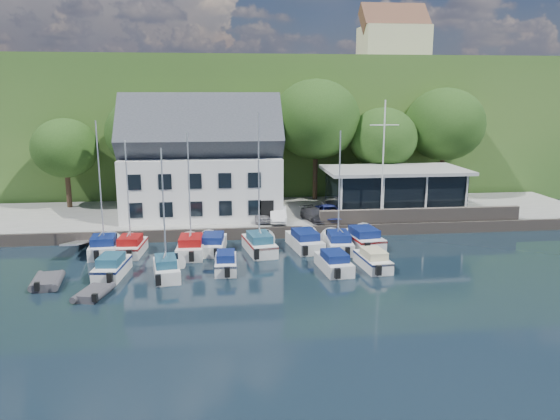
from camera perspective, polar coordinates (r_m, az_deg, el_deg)
The scene contains 36 objects.
ground at distance 36.00m, azimuth 2.80°, elevation -7.51°, with size 180.00×180.00×0.00m, color black.
quay at distance 52.53m, azimuth -0.31°, elevation -0.57°, with size 60.00×13.00×1.00m, color #969691.
quay_face at distance 46.26m, azimuth 0.58°, elevation -2.35°, with size 60.00×0.30×1.00m, color #61564D.
hillside at distance 95.66m, azimuth -3.31°, elevation 9.75°, with size 160.00×75.00×16.00m, color #2B541F.
field_patch at distance 104.38m, azimuth 0.90°, elevation 14.45°, with size 50.00×30.00×0.30m, color #555D2E.
farmhouse at distance 90.12m, azimuth 11.77°, elevation 17.07°, with size 10.40×7.00×8.20m, color beige, non-canonical shape.
harbor_building at distance 50.39m, azimuth -8.15°, elevation 4.36°, with size 14.40×8.20×8.70m, color silver, non-canonical shape.
club_pavilion at distance 52.93m, azimuth 11.80°, elevation 2.08°, with size 13.20×7.20×4.10m, color black, non-canonical shape.
seawall at distance 49.30m, azimuth 14.49°, elevation -0.51°, with size 18.00×0.50×1.20m, color #61564D.
gangway at distance 45.43m, azimuth -20.26°, elevation -4.06°, with size 1.20×6.00×1.40m, color silver, non-canonical shape.
car_silver at distance 47.95m, azimuth -2.05°, elevation -0.51°, with size 1.36×3.38×1.15m, color #BCBBC1.
car_white at distance 47.87m, azimuth -0.20°, elevation -0.43°, with size 1.38×3.96×1.30m, color silver.
car_dgrey at distance 48.29m, azimuth 3.63°, elevation -0.47°, with size 1.54×3.79×1.10m, color #313137.
car_blue at distance 48.85m, azimuth 5.18°, elevation -0.20°, with size 1.55×3.92×1.34m, color navy.
flagpole at distance 47.90m, azimuth 10.71°, elevation 4.95°, with size 2.52×0.20×10.50m, color silver, non-canonical shape.
tree_0 at distance 57.16m, azimuth -21.43°, elevation 4.57°, with size 6.37×6.37×8.71m, color black, non-canonical shape.
tree_1 at distance 55.61m, azimuth -13.74°, elevation 5.97°, with size 7.92×7.92×10.82m, color black, non-canonical shape.
tree_2 at distance 56.06m, azimuth -3.26°, elevation 6.47°, with size 8.10×8.10×11.06m, color black, non-canonical shape.
tree_3 at distance 57.26m, azimuth 3.74°, elevation 7.31°, with size 9.14×9.14×12.49m, color black, non-canonical shape.
tree_4 at distance 57.77m, azimuth 10.63°, elevation 5.74°, with size 7.04×7.04×9.63m, color black, non-canonical shape.
tree_5 at distance 61.20m, azimuth 16.71°, elevation 6.73°, with size 8.50×8.50×11.61m, color black, non-canonical shape.
boat_r1_0 at distance 42.80m, azimuth -18.23°, elevation 1.53°, with size 2.21×5.57×9.31m, color silver, non-canonical shape.
boat_r1_1 at distance 42.43m, azimuth -15.60°, elevation 1.33°, with size 2.03×5.32×8.91m, color silver, non-canonical shape.
boat_r1_2 at distance 41.22m, azimuth -9.45°, elevation 1.54°, with size 2.15×6.17×9.24m, color silver, non-canonical shape.
boat_r1_3 at distance 42.87m, azimuth -7.01°, elevation -3.35°, with size 1.97×6.17×1.40m, color silver, non-canonical shape.
boat_r1_4 at distance 41.32m, azimuth -2.22°, elevation 1.94°, with size 2.02×6.51×9.55m, color silver, non-canonical shape.
boat_r1_5 at distance 43.30m, azimuth 2.59°, elevation -3.04°, with size 2.14×6.76×1.50m, color silver, non-canonical shape.
boat_r1_6 at distance 42.33m, azimuth 6.19°, elevation 1.67°, with size 2.03×6.61×8.88m, color silver, non-canonical shape.
boat_r1_7 at distance 44.33m, azimuth 8.67°, elevation -2.76°, with size 2.32×6.57×1.57m, color silver, non-canonical shape.
boat_r2_0 at distance 38.59m, azimuth -17.16°, elevation -5.52°, with size 1.82×5.79×1.50m, color silver, non-canonical shape.
boat_r2_1 at distance 36.53m, azimuth -12.05°, elevation -0.32°, with size 1.73×5.65×8.77m, color silver, non-canonical shape.
boat_r2_2 at distance 38.17m, azimuth -5.69°, elevation -5.30°, with size 1.59×5.13×1.38m, color silver, non-canonical shape.
boat_r2_3 at distance 38.18m, azimuth 5.65°, elevation -5.28°, with size 1.90×5.79×1.40m, color silver, non-canonical shape.
boat_r2_4 at distance 39.08m, azimuth 9.67°, elevation -5.00°, with size 1.73×5.56×1.39m, color silver, non-canonical shape.
dinghy_0 at distance 38.24m, azimuth -23.15°, elevation -6.74°, with size 1.91×3.18×0.74m, color #36363B, non-canonical shape.
dinghy_1 at distance 35.22m, azimuth -18.90°, elevation -8.09°, with size 1.66×2.77×0.65m, color #36363B, non-canonical shape.
Camera 1 is at (-5.65, -33.40, 12.18)m, focal length 35.00 mm.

